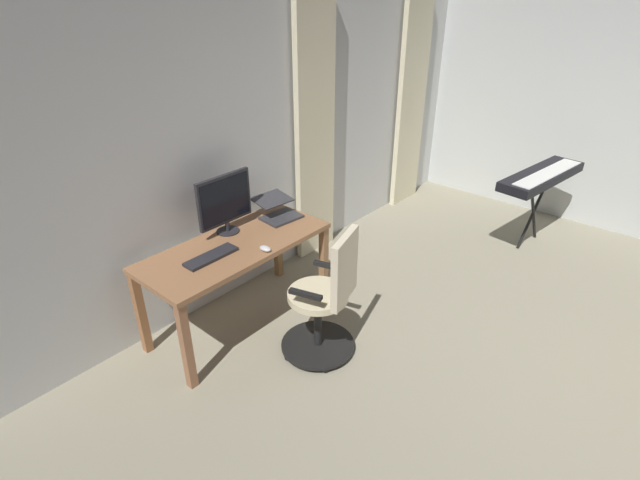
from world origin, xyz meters
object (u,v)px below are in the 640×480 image
(computer_keyboard, at_px, (211,257))
(computer_mouse, at_px, (265,249))
(computer_monitor, at_px, (225,202))
(desk, at_px, (237,255))
(office_chair, at_px, (326,301))
(laptop, at_px, (278,211))
(piano_keyboard, at_px, (542,177))

(computer_keyboard, relative_size, computer_mouse, 4.09)
(computer_monitor, bearing_deg, desk, 65.06)
(office_chair, relative_size, laptop, 2.68)
(desk, bearing_deg, computer_monitor, -114.94)
(desk, relative_size, piano_keyboard, 1.22)
(laptop, relative_size, piano_keyboard, 0.31)
(office_chair, bearing_deg, laptop, 49.64)
(computer_monitor, bearing_deg, computer_mouse, 87.78)
(computer_keyboard, xyz_separation_m, laptop, (-0.80, -0.12, 0.04))
(office_chair, bearing_deg, computer_keyboard, 103.66)
(computer_keyboard, height_order, computer_mouse, computer_mouse)
(computer_mouse, distance_m, piano_keyboard, 3.00)
(desk, distance_m, piano_keyboard, 3.16)
(desk, distance_m, computer_keyboard, 0.27)
(computer_monitor, bearing_deg, piano_keyboard, 151.95)
(computer_keyboard, relative_size, piano_keyboard, 0.33)
(laptop, relative_size, computer_mouse, 3.81)
(piano_keyboard, bearing_deg, computer_monitor, -20.29)
(desk, xyz_separation_m, computer_monitor, (-0.09, -0.20, 0.36))
(desk, xyz_separation_m, computer_mouse, (-0.08, 0.25, 0.11))
(office_chair, xyz_separation_m, computer_keyboard, (0.42, -0.72, 0.28))
(desk, height_order, laptop, laptop)
(office_chair, distance_m, piano_keyboard, 2.78)
(desk, bearing_deg, laptop, -170.43)
(desk, relative_size, office_chair, 1.46)
(computer_monitor, xyz_separation_m, piano_keyboard, (-2.79, 1.49, -0.24))
(computer_monitor, bearing_deg, office_chair, 94.68)
(office_chair, bearing_deg, computer_mouse, 84.08)
(computer_keyboard, distance_m, piano_keyboard, 3.38)
(computer_monitor, height_order, computer_keyboard, computer_monitor)
(laptop, distance_m, piano_keyboard, 2.72)
(office_chair, height_order, piano_keyboard, office_chair)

